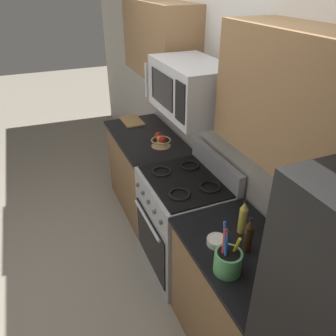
{
  "coord_description": "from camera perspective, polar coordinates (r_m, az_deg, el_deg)",
  "views": [
    {
      "loc": [
        2.08,
        -0.32,
        2.37
      ],
      "look_at": [
        -0.06,
        0.58,
        1.03
      ],
      "focal_mm": 35.87,
      "sensor_mm": 36.0,
      "label": 1
    }
  ],
  "objects": [
    {
      "name": "wall_back",
      "position": [
        2.72,
        10.45,
        6.4
      ],
      "size": [
        8.0,
        0.1,
        2.6
      ],
      "primitive_type": "cube",
      "color": "beige",
      "rests_on": "ground"
    },
    {
      "name": "cutting_board",
      "position": [
        3.89,
        -6.16,
        7.95
      ],
      "size": [
        0.33,
        0.22,
        0.02
      ],
      "primitive_type": "cube",
      "rotation": [
        0.0,
        0.0,
        0.02
      ],
      "color": "tan",
      "rests_on": "counter_left"
    },
    {
      "name": "utensil_crock",
      "position": [
        1.97,
        10.12,
        -15.26
      ],
      "size": [
        0.16,
        0.16,
        0.33
      ],
      "color": "#59AD66",
      "rests_on": "counter_right"
    },
    {
      "name": "upper_cabinets_left",
      "position": [
        3.31,
        -1.58,
        20.92
      ],
      "size": [
        1.13,
        0.34,
        0.66
      ],
      "color": "olive"
    },
    {
      "name": "upper_cabinets_right",
      "position": [
        1.76,
        21.18,
        10.71
      ],
      "size": [
        0.95,
        0.34,
        0.66
      ],
      "color": "olive"
    },
    {
      "name": "range_oven",
      "position": [
        2.99,
        2.72,
        -9.33
      ],
      "size": [
        0.76,
        0.67,
        1.09
      ],
      "color": "#B2B5BA",
      "rests_on": "ground"
    },
    {
      "name": "ground_plane",
      "position": [
        3.17,
        -9.78,
        -18.99
      ],
      "size": [
        16.0,
        16.0,
        0.0
      ],
      "primitive_type": "plane",
      "color": "gray"
    },
    {
      "name": "counter_right",
      "position": [
        2.48,
        11.85,
        -21.33
      ],
      "size": [
        0.96,
        0.62,
        0.91
      ],
      "color": "olive",
      "rests_on": "ground"
    },
    {
      "name": "bottle_soy",
      "position": [
        2.08,
        13.52,
        -11.19
      ],
      "size": [
        0.05,
        0.05,
        0.25
      ],
      "color": "#382314",
      "rests_on": "counter_right"
    },
    {
      "name": "prep_bowl",
      "position": [
        2.15,
        8.27,
        -12.18
      ],
      "size": [
        0.13,
        0.13,
        0.05
      ],
      "color": "white",
      "rests_on": "counter_right"
    },
    {
      "name": "apple_loose",
      "position": [
        3.44,
        -1.69,
        5.58
      ],
      "size": [
        0.07,
        0.07,
        0.07
      ],
      "primitive_type": "sphere",
      "color": "red",
      "rests_on": "counter_left"
    },
    {
      "name": "fruit_basket",
      "position": [
        3.29,
        -1.19,
        4.46
      ],
      "size": [
        0.2,
        0.2,
        0.09
      ],
      "color": "tan",
      "rests_on": "counter_left"
    },
    {
      "name": "counter_left",
      "position": [
        3.73,
        -3.57,
        -0.85
      ],
      "size": [
        1.14,
        0.62,
        0.91
      ],
      "color": "olive",
      "rests_on": "ground"
    },
    {
      "name": "microwave",
      "position": [
        2.43,
        4.02,
        13.4
      ],
      "size": [
        0.68,
        0.44,
        0.36
      ],
      "color": "#B2B5BA"
    },
    {
      "name": "bottle_oil",
      "position": [
        2.22,
        12.61,
        -8.22
      ],
      "size": [
        0.05,
        0.05,
        0.25
      ],
      "color": "gold",
      "rests_on": "counter_right"
    }
  ]
}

